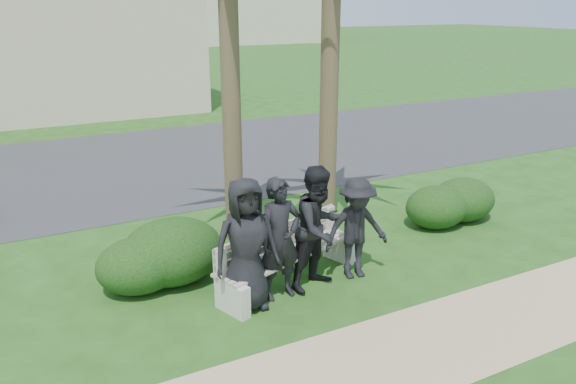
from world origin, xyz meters
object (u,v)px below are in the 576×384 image
man_b (280,239)px  man_c (319,228)px  man_a (246,245)px  man_d (356,229)px  park_bench (290,259)px

man_b → man_c: 0.64m
man_c → man_a: bearing=164.8°
man_d → man_a: bearing=-169.8°
park_bench → man_a: 1.06m
park_bench → man_a: man_a is taller
man_b → man_d: 1.29m
park_bench → man_d: (0.98, -0.28, 0.40)m
man_a → man_b: man_a is taller
park_bench → man_a: (-0.84, -0.35, 0.54)m
man_a → man_b: size_ratio=1.05×
man_c → man_d: size_ratio=1.17×
man_a → man_d: man_a is taller
park_bench → man_a: bearing=-175.9°
man_a → man_c: bearing=7.0°
man_c → man_d: (0.65, -0.01, -0.14)m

